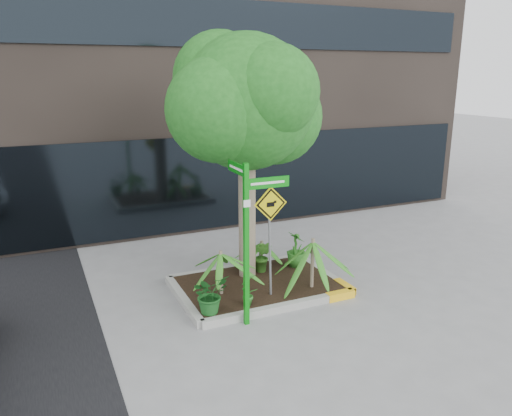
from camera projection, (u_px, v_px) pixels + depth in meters
name	position (u px, v px, depth m)	size (l,w,h in m)	color
ground	(255.00, 297.00, 10.03)	(80.00, 80.00, 0.00)	gray
planter	(260.00, 285.00, 10.34)	(3.35, 2.36, 0.15)	#9E9E99
tree	(246.00, 102.00, 9.80)	(3.46, 3.07, 5.19)	gray
palm_front	(313.00, 242.00, 9.89)	(1.16, 1.16, 1.29)	gray
palm_left	(221.00, 254.00, 9.61)	(1.00, 1.00, 1.11)	gray
palm_back	(262.00, 243.00, 10.96)	(0.71, 0.71, 0.79)	gray
shrub_a	(210.00, 294.00, 8.96)	(0.65, 0.65, 0.72)	#164E1B
shrub_b	(296.00, 249.00, 11.13)	(0.45, 0.45, 0.80)	#296D20
shrub_c	(248.00, 289.00, 9.27)	(0.33, 0.33, 0.63)	#246B21
shrub_d	(263.00, 256.00, 10.82)	(0.39, 0.39, 0.71)	#2C601C
street_sign_post	(248.00, 226.00, 8.55)	(0.87, 0.85, 2.92)	#0C8612
cattle_sign	(270.00, 222.00, 9.44)	(0.67, 0.17, 2.17)	slate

